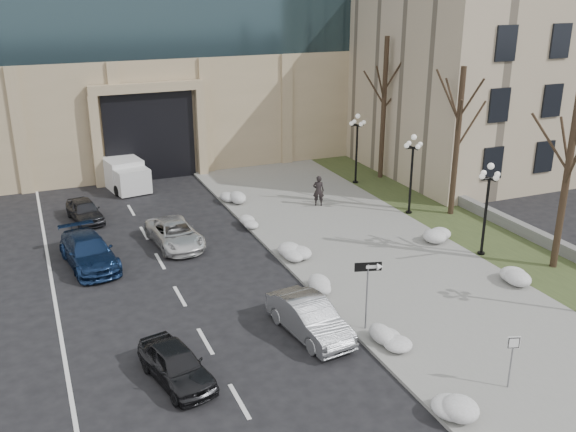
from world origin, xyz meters
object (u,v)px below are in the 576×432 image
at_px(lamppost_d, 357,139).
at_px(car_c, 89,252).
at_px(box_truck, 120,171).
at_px(car_e, 85,211).
at_px(car_a, 176,364).
at_px(lamppost_b, 487,197).
at_px(car_d, 175,234).
at_px(car_b, 309,318).
at_px(keep_sign, 512,351).
at_px(lamppost_c, 412,164).
at_px(pedestrian, 318,191).
at_px(one_way_sign, 373,275).

bearing_deg(lamppost_d, car_c, -159.57).
xyz_separation_m(box_truck, lamppost_d, (14.50, -5.88, 2.14)).
relative_size(car_c, car_e, 1.36).
relative_size(car_a, lamppost_b, 0.79).
relative_size(car_a, car_d, 0.83).
height_order(car_b, box_truck, box_truck).
height_order(box_truck, lamppost_d, lamppost_d).
distance_m(car_b, keep_sign, 7.43).
height_order(keep_sign, lamppost_c, lamppost_c).
bearing_deg(lamppost_d, lamppost_c, -90.00).
xyz_separation_m(car_a, lamppost_b, (16.37, 4.59, 2.43)).
relative_size(car_e, pedestrian, 1.98).
xyz_separation_m(keep_sign, lamppost_c, (6.39, 15.87, 1.58)).
bearing_deg(one_way_sign, car_d, 129.34).
bearing_deg(car_c, keep_sign, -61.38).
bearing_deg(one_way_sign, keep_sign, -49.93).
xyz_separation_m(car_d, lamppost_d, (13.62, 5.81, 2.44)).
bearing_deg(box_truck, lamppost_b, -62.00).
distance_m(one_way_sign, lamppost_c, 13.82).
bearing_deg(keep_sign, box_truck, 124.50).
height_order(car_e, one_way_sign, one_way_sign).
bearing_deg(lamppost_c, keep_sign, -111.95).
relative_size(box_truck, lamppost_c, 1.33).
xyz_separation_m(car_b, car_d, (-2.65, 10.75, -0.09)).
xyz_separation_m(box_truck, lamppost_b, (14.50, -18.88, 2.14)).
distance_m(car_b, pedestrian, 14.86).
height_order(car_a, keep_sign, keep_sign).
bearing_deg(pedestrian, lamppost_c, 167.60).
distance_m(keep_sign, lamppost_d, 23.32).
xyz_separation_m(car_d, pedestrian, (9.31, 2.53, 0.41)).
bearing_deg(lamppost_b, lamppost_d, 90.00).
bearing_deg(lamppost_b, lamppost_c, 90.00).
bearing_deg(lamppost_c, car_d, 177.11).
relative_size(pedestrian, lamppost_b, 0.39).
distance_m(one_way_sign, lamppost_b, 9.69).
xyz_separation_m(car_b, keep_sign, (4.58, -5.81, 0.77)).
bearing_deg(pedestrian, car_c, 38.31).
relative_size(car_b, car_e, 1.19).
bearing_deg(lamppost_d, car_d, -156.89).
bearing_deg(car_b, pedestrian, 55.73).
distance_m(car_a, car_c, 11.01).
relative_size(one_way_sign, lamppost_d, 0.61).
bearing_deg(car_d, car_c, -173.68).
xyz_separation_m(one_way_sign, lamppost_b, (8.69, 4.23, 0.67)).
bearing_deg(lamppost_b, car_b, -162.01).
relative_size(lamppost_b, lamppost_d, 1.00).
relative_size(one_way_sign, lamppost_b, 0.61).
xyz_separation_m(car_a, one_way_sign, (7.68, 0.36, 1.76)).
distance_m(keep_sign, lamppost_c, 17.18).
distance_m(car_e, one_way_sign, 19.15).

